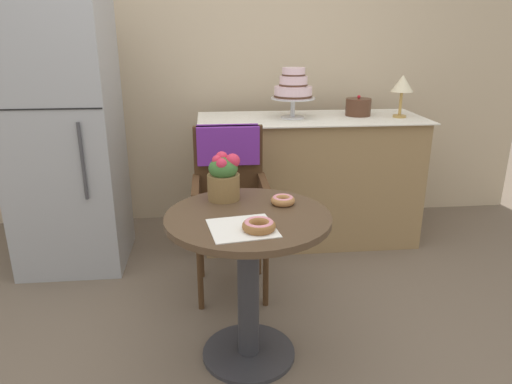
# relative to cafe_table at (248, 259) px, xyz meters

# --- Properties ---
(ground_plane) EXTENTS (8.00, 8.00, 0.00)m
(ground_plane) POSITION_rel_cafe_table_xyz_m (0.00, 0.00, -0.51)
(ground_plane) COLOR #6B5B4C
(back_wall) EXTENTS (4.80, 0.10, 2.70)m
(back_wall) POSITION_rel_cafe_table_xyz_m (0.00, 1.85, 0.84)
(back_wall) COLOR #C1AD8E
(back_wall) RESTS_ON ground
(cafe_table) EXTENTS (0.72, 0.72, 0.72)m
(cafe_table) POSITION_rel_cafe_table_xyz_m (0.00, 0.00, 0.00)
(cafe_table) COLOR #4C3826
(cafe_table) RESTS_ON ground
(wicker_chair) EXTENTS (0.42, 0.45, 0.95)m
(wicker_chair) POSITION_rel_cafe_table_xyz_m (-0.05, 0.70, 0.13)
(wicker_chair) COLOR #472D19
(wicker_chair) RESTS_ON ground
(paper_napkin) EXTENTS (0.29, 0.29, 0.00)m
(paper_napkin) POSITION_rel_cafe_table_xyz_m (-0.03, -0.15, 0.21)
(paper_napkin) COLOR white
(paper_napkin) RESTS_ON cafe_table
(donut_front) EXTENTS (0.13, 0.13, 0.04)m
(donut_front) POSITION_rel_cafe_table_xyz_m (0.03, -0.17, 0.24)
(donut_front) COLOR #936033
(donut_front) RESTS_ON cafe_table
(donut_mid) EXTENTS (0.11, 0.11, 0.04)m
(donut_mid) POSITION_rel_cafe_table_xyz_m (0.17, 0.11, 0.23)
(donut_mid) COLOR #AD7542
(donut_mid) RESTS_ON cafe_table
(flower_vase) EXTENTS (0.15, 0.15, 0.22)m
(flower_vase) POSITION_rel_cafe_table_xyz_m (-0.09, 0.21, 0.32)
(flower_vase) COLOR brown
(flower_vase) RESTS_ON cafe_table
(display_counter) EXTENTS (1.56, 0.62, 0.90)m
(display_counter) POSITION_rel_cafe_table_xyz_m (0.55, 1.30, -0.05)
(display_counter) COLOR #93754C
(display_counter) RESTS_ON ground
(tiered_cake_stand) EXTENTS (0.30, 0.30, 0.34)m
(tiered_cake_stand) POSITION_rel_cafe_table_xyz_m (0.42, 1.30, 0.59)
(tiered_cake_stand) COLOR silver
(tiered_cake_stand) RESTS_ON display_counter
(round_layer_cake) EXTENTS (0.18, 0.18, 0.14)m
(round_layer_cake) POSITION_rel_cafe_table_xyz_m (0.89, 1.35, 0.45)
(round_layer_cake) COLOR #4C2D1E
(round_layer_cake) RESTS_ON display_counter
(table_lamp) EXTENTS (0.15, 0.15, 0.28)m
(table_lamp) POSITION_rel_cafe_table_xyz_m (1.16, 1.25, 0.61)
(table_lamp) COLOR #B28C47
(table_lamp) RESTS_ON display_counter
(refrigerator) EXTENTS (0.64, 0.63, 1.70)m
(refrigerator) POSITION_rel_cafe_table_xyz_m (-1.05, 1.10, 0.34)
(refrigerator) COLOR #9EA0A5
(refrigerator) RESTS_ON ground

